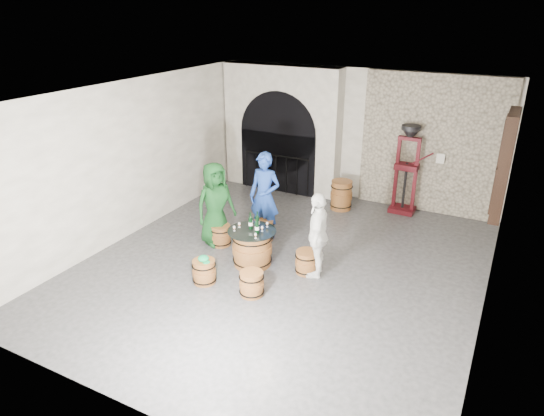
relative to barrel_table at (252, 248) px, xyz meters
The scene contains 31 objects.
ground 0.68m from the barrel_table, 22.69° to the left, with size 8.00×8.00×0.00m, color #303033.
wall_back 4.44m from the barrel_table, 82.72° to the left, with size 8.00×8.00×0.00m, color silver.
wall_front 4.01m from the barrel_table, 81.86° to the right, with size 8.00×8.00×0.00m, color silver.
wall_left 3.22m from the barrel_table, behind, with size 8.00×8.00×0.00m, color silver.
wall_right 4.24m from the barrel_table, ahead, with size 8.00×8.00×0.00m, color silver.
ceiling 2.91m from the barrel_table, 22.69° to the left, with size 8.00×8.00×0.00m, color beige.
stone_facing_panel 4.94m from the barrel_table, 60.68° to the left, with size 3.20×0.12×3.18m, color tan.
arched_opening 4.37m from the barrel_table, 108.95° to the left, with size 3.10×0.60×3.19m.
shuttered_window 4.94m from the barrel_table, 33.82° to the left, with size 0.23×1.10×2.00m.
barrel_table is the anchor object (origin of this frame).
barrel_stool_left 1.06m from the barrel_table, 157.39° to the left, with size 0.43×0.43×0.43m.
barrel_stool_far 1.06m from the barrel_table, 106.74° to the left, with size 0.43×0.43×0.43m.
barrel_stool_right 1.06m from the barrel_table, 10.21° to the left, with size 0.43×0.43×0.43m.
barrel_stool_near_right 1.06m from the barrel_table, 60.98° to the right, with size 0.43×0.43×0.43m.
barrel_stool_near_left 1.06m from the barrel_table, 114.11° to the right, with size 0.43×0.43×0.43m.
green_cap 1.06m from the barrel_table, 113.89° to the right, with size 0.24×0.19×0.10m.
person_green 1.30m from the barrel_table, 157.39° to the left, with size 0.84×0.55×1.72m, color #113E17.
person_blue 1.32m from the barrel_table, 106.74° to the left, with size 0.67×0.44×1.84m, color navy.
person_white 1.31m from the barrel_table, 10.21° to the left, with size 0.93×0.39×1.59m, color white.
wine_bottle_left 0.49m from the barrel_table, 135.05° to the left, with size 0.08×0.08×0.32m.
wine_bottle_center 0.51m from the barrel_table, 20.79° to the right, with size 0.08×0.08×0.32m.
wine_bottle_right 0.51m from the barrel_table, 79.72° to the left, with size 0.08×0.08×0.32m.
tasting_glass_a 0.52m from the barrel_table, 148.96° to the right, with size 0.05×0.05×0.10m, color #CB6727, non-canonical shape.
tasting_glass_b 0.45m from the barrel_table, 18.48° to the left, with size 0.05×0.05×0.10m, color #CB6727, non-canonical shape.
tasting_glass_c 0.46m from the barrel_table, 118.69° to the left, with size 0.05×0.05×0.10m, color #CB6727, non-canonical shape.
tasting_glass_d 0.51m from the barrel_table, 55.75° to the left, with size 0.05×0.05×0.10m, color #CB6727, non-canonical shape.
tasting_glass_e 0.52m from the barrel_table, 48.59° to the right, with size 0.05×0.05×0.10m, color #CB6727, non-canonical shape.
tasting_glass_f 0.49m from the barrel_table, behind, with size 0.05×0.05×0.10m, color #CB6727, non-canonical shape.
side_barrel 3.38m from the barrel_table, 80.60° to the left, with size 0.53×0.53×0.70m.
corking_press 4.37m from the barrel_table, 63.53° to the left, with size 0.85×0.47×2.08m.
control_box 4.94m from the barrel_table, 57.63° to the left, with size 0.18×0.10×0.22m, color silver.
Camera 1 is at (3.51, -7.21, 4.56)m, focal length 32.00 mm.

